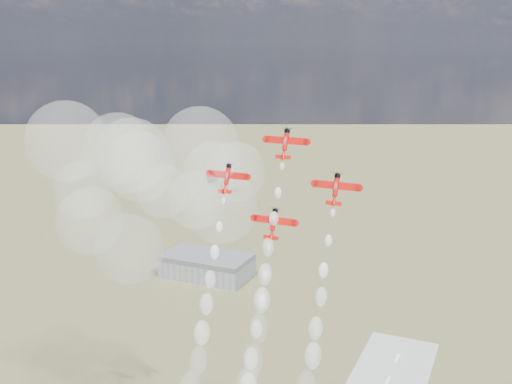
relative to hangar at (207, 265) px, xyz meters
The scene contains 8 objects.
hangar is the anchor object (origin of this frame).
plane_lead 217.46m from the hangar, 55.50° to the right, with size 10.42×4.80×7.09m.
plane_left 209.56m from the hangar, 59.57° to the right, with size 10.42×4.80×7.09m.
plane_right 223.24m from the hangar, 52.89° to the right, with size 10.42×4.80×7.09m.
plane_slot 215.11m from the hangar, 56.68° to the right, with size 10.42×4.80×7.09m.
smoke_trail_lead 214.80m from the hangar, 58.26° to the right, with size 5.28×22.37×50.13m.
smoke_trail_left 208.89m from the hangar, 62.06° to the right, with size 5.88×22.30×49.80m.
drifted_smoke_cloud 190.68m from the hangar, 66.92° to the right, with size 63.17×41.87×55.36m.
Camera 1 is at (38.51, -108.07, 132.43)m, focal length 42.00 mm.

